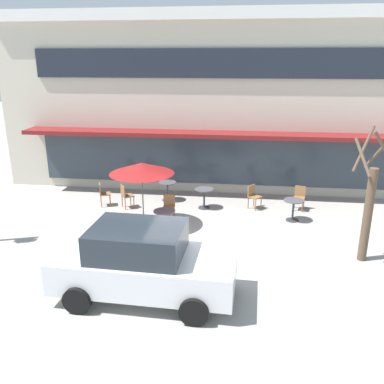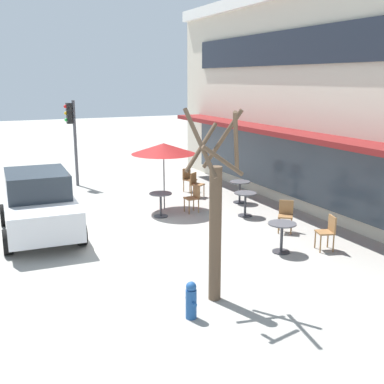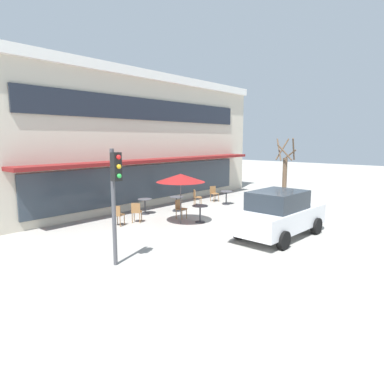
{
  "view_description": "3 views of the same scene",
  "coord_description": "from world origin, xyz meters",
  "px_view_note": "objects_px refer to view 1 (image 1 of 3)",
  "views": [
    {
      "loc": [
        1.16,
        -10.31,
        5.38
      ],
      "look_at": [
        -0.54,
        3.21,
        0.89
      ],
      "focal_mm": 38.0,
      "sensor_mm": 36.0,
      "label": 1
    },
    {
      "loc": [
        12.36,
        -3.61,
        4.24
      ],
      "look_at": [
        -0.6,
        2.37,
        0.85
      ],
      "focal_mm": 45.0,
      "sensor_mm": 36.0,
      "label": 2
    },
    {
      "loc": [
        -12.65,
        -7.87,
        3.66
      ],
      "look_at": [
        -0.22,
        2.94,
        1.11
      ],
      "focal_mm": 32.0,
      "sensor_mm": 36.0,
      "label": 3
    }
  ],
  "objects_px": {
    "cafe_table_streetside": "(167,188)",
    "cafe_chair_3": "(103,193)",
    "cafe_chair_0": "(253,195)",
    "street_tree": "(369,203)",
    "cafe_table_near_wall": "(164,218)",
    "cafe_chair_2": "(169,205)",
    "cafe_table_by_tree": "(293,207)",
    "cafe_table_mid_patio": "(204,195)",
    "parked_sedan": "(143,262)",
    "patio_umbrella_green_folded": "(142,168)",
    "cafe_chair_1": "(126,195)",
    "cafe_chair_4": "(299,196)"
  },
  "relations": [
    {
      "from": "cafe_table_streetside",
      "to": "patio_umbrella_green_folded",
      "type": "xyz_separation_m",
      "value": [
        -0.32,
        -2.69,
        1.51
      ]
    },
    {
      "from": "cafe_chair_1",
      "to": "parked_sedan",
      "type": "bearing_deg",
      "value": -70.09
    },
    {
      "from": "cafe_chair_0",
      "to": "street_tree",
      "type": "relative_size",
      "value": 0.24
    },
    {
      "from": "cafe_chair_2",
      "to": "patio_umbrella_green_folded",
      "type": "bearing_deg",
      "value": -135.4
    },
    {
      "from": "cafe_table_by_tree",
      "to": "cafe_table_mid_patio",
      "type": "relative_size",
      "value": 1.0
    },
    {
      "from": "cafe_table_streetside",
      "to": "parked_sedan",
      "type": "height_order",
      "value": "parked_sedan"
    },
    {
      "from": "cafe_chair_2",
      "to": "cafe_chair_0",
      "type": "bearing_deg",
      "value": 27.12
    },
    {
      "from": "cafe_table_streetside",
      "to": "cafe_chair_3",
      "type": "distance_m",
      "value": 2.5
    },
    {
      "from": "cafe_table_by_tree",
      "to": "cafe_chair_2",
      "type": "relative_size",
      "value": 0.85
    },
    {
      "from": "cafe_table_by_tree",
      "to": "cafe_table_streetside",
      "type": "bearing_deg",
      "value": 161.84
    },
    {
      "from": "cafe_chair_1",
      "to": "cafe_chair_3",
      "type": "relative_size",
      "value": 1.0
    },
    {
      "from": "cafe_table_near_wall",
      "to": "street_tree",
      "type": "relative_size",
      "value": 0.2
    },
    {
      "from": "parked_sedan",
      "to": "street_tree",
      "type": "height_order",
      "value": "street_tree"
    },
    {
      "from": "patio_umbrella_green_folded",
      "to": "cafe_chair_0",
      "type": "distance_m",
      "value": 4.55
    },
    {
      "from": "cafe_table_near_wall",
      "to": "cafe_chair_2",
      "type": "distance_m",
      "value": 1.16
    },
    {
      "from": "cafe_chair_2",
      "to": "cafe_chair_3",
      "type": "bearing_deg",
      "value": 158.82
    },
    {
      "from": "cafe_chair_1",
      "to": "cafe_chair_2",
      "type": "bearing_deg",
      "value": -27.32
    },
    {
      "from": "cafe_table_streetside",
      "to": "cafe_table_mid_patio",
      "type": "relative_size",
      "value": 1.0
    },
    {
      "from": "cafe_chair_4",
      "to": "cafe_table_streetside",
      "type": "bearing_deg",
      "value": 175.54
    },
    {
      "from": "cafe_table_by_tree",
      "to": "parked_sedan",
      "type": "distance_m",
      "value": 6.62
    },
    {
      "from": "cafe_table_by_tree",
      "to": "patio_umbrella_green_folded",
      "type": "height_order",
      "value": "patio_umbrella_green_folded"
    },
    {
      "from": "patio_umbrella_green_folded",
      "to": "cafe_chair_2",
      "type": "height_order",
      "value": "patio_umbrella_green_folded"
    },
    {
      "from": "cafe_table_by_tree",
      "to": "cafe_chair_2",
      "type": "xyz_separation_m",
      "value": [
        -4.28,
        -0.43,
        0.01
      ]
    },
    {
      "from": "cafe_table_mid_patio",
      "to": "cafe_chair_2",
      "type": "bearing_deg",
      "value": -130.86
    },
    {
      "from": "cafe_table_near_wall",
      "to": "cafe_chair_3",
      "type": "height_order",
      "value": "cafe_chair_3"
    },
    {
      "from": "cafe_table_near_wall",
      "to": "cafe_chair_0",
      "type": "xyz_separation_m",
      "value": [
        2.87,
        2.66,
        0.01
      ]
    },
    {
      "from": "patio_umbrella_green_folded",
      "to": "parked_sedan",
      "type": "distance_m",
      "value": 4.37
    },
    {
      "from": "cafe_table_near_wall",
      "to": "cafe_chair_1",
      "type": "xyz_separation_m",
      "value": [
        -1.88,
        2.1,
        0.01
      ]
    },
    {
      "from": "cafe_chair_3",
      "to": "cafe_table_streetside",
      "type": "bearing_deg",
      "value": 21.25
    },
    {
      "from": "patio_umbrella_green_folded",
      "to": "cafe_table_streetside",
      "type": "bearing_deg",
      "value": 83.28
    },
    {
      "from": "cafe_table_mid_patio",
      "to": "cafe_chair_2",
      "type": "distance_m",
      "value": 1.69
    },
    {
      "from": "cafe_table_streetside",
      "to": "cafe_chair_3",
      "type": "relative_size",
      "value": 0.85
    },
    {
      "from": "patio_umbrella_green_folded",
      "to": "street_tree",
      "type": "height_order",
      "value": "street_tree"
    },
    {
      "from": "cafe_table_mid_patio",
      "to": "street_tree",
      "type": "relative_size",
      "value": 0.2
    },
    {
      "from": "cafe_table_mid_patio",
      "to": "parked_sedan",
      "type": "bearing_deg",
      "value": -97.81
    },
    {
      "from": "parked_sedan",
      "to": "street_tree",
      "type": "distance_m",
      "value": 6.23
    },
    {
      "from": "cafe_table_streetside",
      "to": "cafe_table_by_tree",
      "type": "distance_m",
      "value": 4.95
    },
    {
      "from": "cafe_chair_3",
      "to": "street_tree",
      "type": "distance_m",
      "value": 9.34
    },
    {
      "from": "cafe_table_near_wall",
      "to": "cafe_chair_4",
      "type": "xyz_separation_m",
      "value": [
        4.56,
        2.73,
        0.01
      ]
    },
    {
      "from": "cafe_table_streetside",
      "to": "cafe_table_mid_patio",
      "type": "height_order",
      "value": "same"
    },
    {
      "from": "cafe_table_streetside",
      "to": "street_tree",
      "type": "distance_m",
      "value": 7.7
    },
    {
      "from": "cafe_table_streetside",
      "to": "cafe_chair_0",
      "type": "height_order",
      "value": "cafe_chair_0"
    },
    {
      "from": "cafe_chair_1",
      "to": "parked_sedan",
      "type": "xyz_separation_m",
      "value": [
        2.09,
        -5.77,
        0.35
      ]
    },
    {
      "from": "cafe_table_mid_patio",
      "to": "cafe_chair_2",
      "type": "relative_size",
      "value": 0.85
    },
    {
      "from": "cafe_table_streetside",
      "to": "cafe_table_near_wall",
      "type": "bearing_deg",
      "value": -81.31
    },
    {
      "from": "cafe_chair_4",
      "to": "cafe_table_by_tree",
      "type": "bearing_deg",
      "value": -106.62
    },
    {
      "from": "cafe_table_by_tree",
      "to": "cafe_chair_1",
      "type": "bearing_deg",
      "value": 175.17
    },
    {
      "from": "cafe_chair_2",
      "to": "cafe_chair_4",
      "type": "relative_size",
      "value": 1.0
    },
    {
      "from": "cafe_chair_1",
      "to": "cafe_chair_3",
      "type": "bearing_deg",
      "value": 172.46
    },
    {
      "from": "cafe_table_by_tree",
      "to": "cafe_chair_0",
      "type": "bearing_deg",
      "value": 141.35
    }
  ]
}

